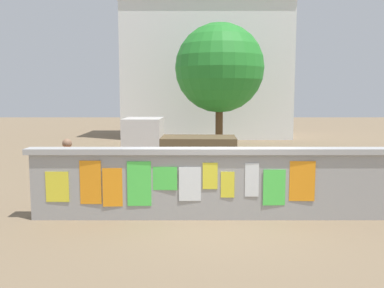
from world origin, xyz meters
name	(u,v)px	position (x,y,z in m)	size (l,w,h in m)	color
ground	(205,160)	(0.00, 8.00, 0.00)	(60.00, 60.00, 0.00)	#7A664C
poster_wall	(218,182)	(-0.01, 0.00, 0.78)	(8.13, 0.42, 1.51)	#989898
auto_rickshaw_truck	(172,147)	(-1.19, 4.89, 0.90)	(3.65, 1.61, 1.85)	black
motorcycle	(247,184)	(0.79, 1.33, 0.46)	(1.90, 0.56, 0.87)	black
bicycle_near	(311,165)	(3.29, 4.57, 0.36)	(1.68, 0.54, 0.95)	black
person_walking	(66,166)	(-3.46, 0.84, 0.99)	(0.43, 0.43, 1.62)	#3F994C
tree_roadside	(218,68)	(0.70, 11.35, 3.82)	(4.19, 4.19, 5.93)	brown
building_background	(204,68)	(0.26, 17.35, 4.21)	(10.16, 4.63, 8.37)	white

